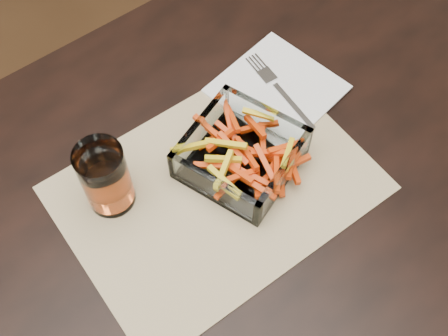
{
  "coord_description": "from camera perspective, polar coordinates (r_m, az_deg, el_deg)",
  "views": [
    {
      "loc": [
        -0.11,
        -0.27,
        1.5
      ],
      "look_at": [
        0.14,
        0.06,
        0.78
      ],
      "focal_mm": 45.0,
      "sensor_mm": 36.0,
      "label": 1
    }
  ],
  "objects": [
    {
      "name": "placemat",
      "position": [
        0.85,
        -0.73,
        -2.03
      ],
      "size": [
        0.46,
        0.34,
        0.0
      ],
      "primitive_type": "cube",
      "rotation": [
        0.0,
        0.0,
        -0.03
      ],
      "color": "tan",
      "rests_on": "dining_table"
    },
    {
      "name": "dining_table",
      "position": [
        0.89,
        -4.83,
        -11.6
      ],
      "size": [
        1.6,
        0.9,
        0.75
      ],
      "color": "black",
      "rests_on": "ground"
    },
    {
      "name": "fork",
      "position": [
        0.95,
        5.53,
        8.05
      ],
      "size": [
        0.03,
        0.18,
        0.0
      ],
      "rotation": [
        0.0,
        0.0,
        -0.09
      ],
      "color": "silver",
      "rests_on": "napkin"
    },
    {
      "name": "napkin",
      "position": [
        0.95,
        5.42,
        8.01
      ],
      "size": [
        0.21,
        0.21,
        0.0
      ],
      "primitive_type": "cube",
      "rotation": [
        0.0,
        0.0,
        0.16
      ],
      "color": "white",
      "rests_on": "placemat"
    },
    {
      "name": "glass_bowl",
      "position": [
        0.85,
        1.72,
        1.32
      ],
      "size": [
        0.2,
        0.2,
        0.06
      ],
      "rotation": [
        0.0,
        0.0,
        0.34
      ],
      "color": "white",
      "rests_on": "placemat"
    },
    {
      "name": "tumbler",
      "position": [
        0.81,
        -11.91,
        -1.13
      ],
      "size": [
        0.07,
        0.07,
        0.12
      ],
      "color": "white",
      "rests_on": "placemat"
    }
  ]
}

